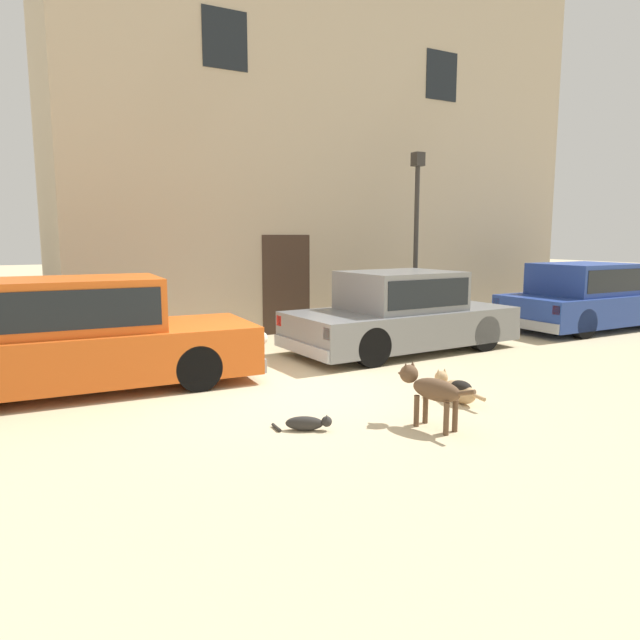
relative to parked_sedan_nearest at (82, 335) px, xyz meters
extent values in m
plane|color=#CCB78E|center=(2.43, -1.39, -0.75)|extent=(80.00, 80.00, 0.00)
cube|color=#D15619|center=(0.01, 0.00, -0.26)|extent=(4.66, 1.92, 0.67)
cube|color=#D15619|center=(-0.03, 0.00, 0.43)|extent=(2.18, 1.56, 0.70)
cube|color=black|center=(-0.03, 0.00, 0.44)|extent=(2.01, 1.57, 0.49)
cube|color=#999BA0|center=(2.28, -0.12, -0.49)|extent=(0.20, 1.66, 0.20)
sphere|color=silver|center=(2.35, 0.55, -0.11)|extent=(0.20, 0.20, 0.20)
sphere|color=silver|center=(2.28, -0.78, -0.11)|extent=(0.20, 0.20, 0.20)
cylinder|color=black|center=(1.43, 0.67, -0.43)|extent=(0.64, 0.23, 0.63)
cylinder|color=black|center=(1.35, -0.81, -0.43)|extent=(0.64, 0.23, 0.63)
cube|color=slate|center=(5.41, 0.12, -0.29)|extent=(4.28, 2.02, 0.61)
cube|color=slate|center=(5.37, 0.12, 0.36)|extent=(2.00, 1.66, 0.69)
cube|color=black|center=(5.37, 0.12, 0.37)|extent=(1.85, 1.67, 0.48)
cube|color=#999BA0|center=(7.49, 0.22, -0.49)|extent=(0.21, 1.79, 0.20)
cube|color=#999BA0|center=(3.34, 0.02, -0.49)|extent=(0.21, 1.79, 0.20)
sphere|color=silver|center=(7.48, 0.95, -0.15)|extent=(0.20, 0.20, 0.20)
sphere|color=silver|center=(7.55, -0.51, -0.15)|extent=(0.20, 0.20, 0.20)
cube|color=red|center=(3.30, 0.81, -0.14)|extent=(0.05, 0.18, 0.18)
cube|color=red|center=(3.37, -0.77, -0.14)|extent=(0.05, 0.18, 0.18)
cylinder|color=black|center=(6.63, 0.99, -0.42)|extent=(0.66, 0.23, 0.65)
cylinder|color=black|center=(6.71, -0.63, -0.42)|extent=(0.66, 0.23, 0.65)
cylinder|color=black|center=(4.12, 0.87, -0.42)|extent=(0.66, 0.23, 0.65)
cylinder|color=black|center=(4.19, -0.75, -0.42)|extent=(0.66, 0.23, 0.65)
cube|color=navy|center=(10.63, 0.16, -0.27)|extent=(4.13, 1.85, 0.64)
cube|color=navy|center=(10.43, 0.16, 0.39)|extent=(2.07, 1.58, 0.68)
cube|color=black|center=(10.43, 0.16, 0.40)|extent=(1.91, 1.60, 0.48)
cube|color=#999BA0|center=(8.60, 0.14, -0.49)|extent=(0.14, 1.78, 0.20)
sphere|color=silver|center=(12.70, 0.91, -0.13)|extent=(0.20, 0.20, 0.20)
cube|color=red|center=(8.59, 0.93, -0.11)|extent=(0.04, 0.18, 0.18)
cube|color=red|center=(8.60, -0.65, -0.11)|extent=(0.04, 0.18, 0.18)
cylinder|color=black|center=(11.86, 0.98, -0.44)|extent=(0.62, 0.21, 0.62)
cylinder|color=black|center=(9.39, 0.96, -0.44)|extent=(0.62, 0.21, 0.62)
cylinder|color=black|center=(9.41, -0.66, -0.44)|extent=(0.62, 0.21, 0.62)
cube|color=tan|center=(6.23, 6.27, 3.55)|extent=(12.48, 6.92, 8.58)
cube|color=#38281E|center=(4.36, 2.80, 0.30)|extent=(1.10, 0.02, 2.10)
cube|color=black|center=(3.11, 2.80, 5.05)|extent=(0.90, 0.02, 1.10)
cube|color=black|center=(8.42, 2.80, 5.05)|extent=(0.90, 0.02, 1.10)
cylinder|color=brown|center=(3.03, -3.40, -0.57)|extent=(0.06, 0.06, 0.35)
cylinder|color=brown|center=(3.19, -3.35, -0.57)|extent=(0.06, 0.06, 0.35)
cylinder|color=brown|center=(3.13, -3.77, -0.57)|extent=(0.06, 0.06, 0.35)
cylinder|color=brown|center=(3.29, -3.73, -0.57)|extent=(0.06, 0.06, 0.35)
ellipsoid|color=brown|center=(3.16, -3.56, -0.31)|extent=(0.36, 0.63, 0.24)
sphere|color=brown|center=(3.06, -3.20, -0.20)|extent=(0.21, 0.21, 0.21)
cone|color=brown|center=(3.04, -3.10, -0.22)|extent=(0.14, 0.14, 0.11)
cone|color=brown|center=(3.00, -3.22, -0.11)|extent=(0.09, 0.09, 0.09)
cone|color=brown|center=(3.12, -3.19, -0.11)|extent=(0.09, 0.09, 0.09)
cylinder|color=brown|center=(3.25, -3.92, -0.27)|extent=(0.10, 0.22, 0.11)
cylinder|color=tan|center=(4.01, -2.66, -0.72)|extent=(0.10, 0.06, 0.06)
cylinder|color=tan|center=(4.14, -2.66, -0.72)|extent=(0.10, 0.06, 0.06)
ellipsoid|color=tan|center=(4.06, -2.92, -0.61)|extent=(0.24, 0.59, 0.27)
ellipsoid|color=black|center=(4.06, -2.96, -0.53)|extent=(0.22, 0.33, 0.15)
sphere|color=tan|center=(4.08, -2.57, -0.50)|extent=(0.17, 0.17, 0.17)
cone|color=tan|center=(4.08, -2.48, -0.51)|extent=(0.10, 0.10, 0.10)
cone|color=tan|center=(4.02, -2.57, -0.42)|extent=(0.06, 0.06, 0.08)
cone|color=tan|center=(4.13, -2.57, -0.42)|extent=(0.06, 0.06, 0.08)
cylinder|color=tan|center=(4.05, -3.28, -0.58)|extent=(0.06, 0.21, 0.06)
ellipsoid|color=#2D2B28|center=(1.89, -2.93, -0.67)|extent=(0.42, 0.32, 0.16)
sphere|color=#2D2B28|center=(2.09, -3.05, -0.64)|extent=(0.12, 0.12, 0.12)
cone|color=#2D2B28|center=(2.11, -3.03, -0.60)|extent=(0.06, 0.06, 0.05)
cone|color=#2D2B28|center=(2.08, -3.08, -0.60)|extent=(0.06, 0.06, 0.05)
cylinder|color=#2D2B28|center=(1.63, -2.76, -0.72)|extent=(0.05, 0.22, 0.04)
cylinder|color=#2D2B28|center=(6.87, 1.63, 1.02)|extent=(0.10, 0.10, 3.52)
cube|color=#2D2B28|center=(6.87, 1.63, 2.92)|extent=(0.22, 0.22, 0.28)
sphere|color=silver|center=(6.87, 1.63, 2.92)|extent=(0.18, 0.18, 0.18)
camera|label=1|loc=(-0.78, -8.22, 1.33)|focal=32.10mm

